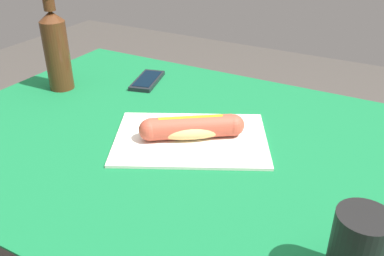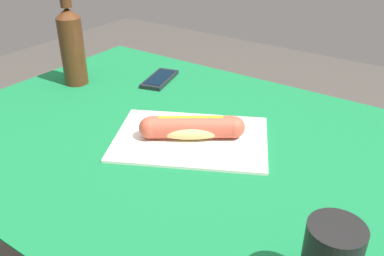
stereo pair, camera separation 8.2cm
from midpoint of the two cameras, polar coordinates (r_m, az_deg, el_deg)
The scene contains 6 objects.
dining_table at distance 0.98m, azimuth -2.79°, elevation -9.30°, with size 1.17×0.81×0.78m.
paper_wrapper at distance 0.90m, azimuth -2.60°, elevation -1.57°, with size 0.33×0.23×0.01m, color silver.
hot_dog at distance 0.89m, azimuth -2.64°, elevation -0.04°, with size 0.19×0.15×0.05m.
cell_phone at distance 1.20m, azimuth -8.09°, elevation 6.42°, with size 0.10×0.15×0.01m.
soda_bottle at distance 1.19m, azimuth -20.01°, elevation 10.11°, with size 0.07×0.07×0.26m.
drinking_cup at distance 0.59m, azimuth 17.89°, elevation -15.79°, with size 0.07×0.07×0.12m, color black.
Camera 1 is at (0.38, -0.68, 1.24)m, focal length 39.00 mm.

